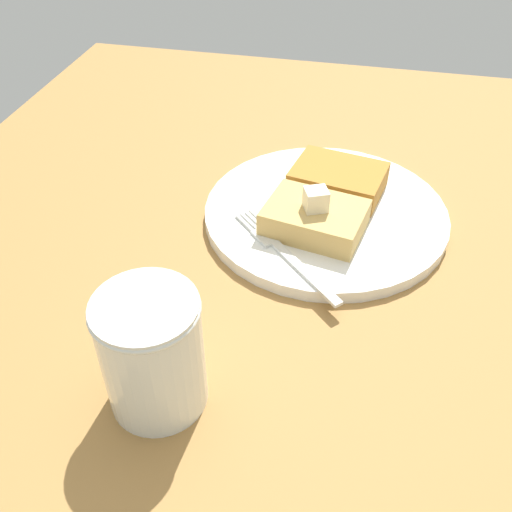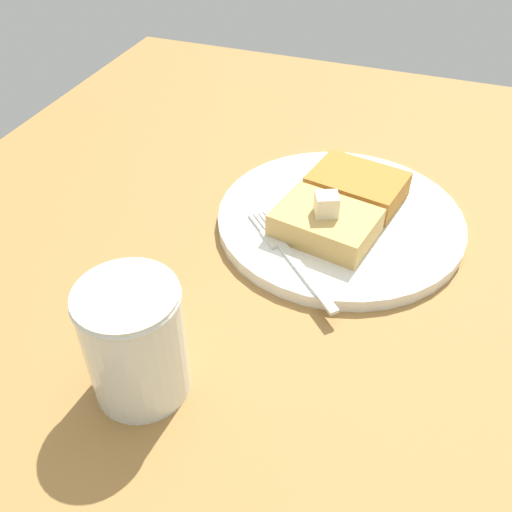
% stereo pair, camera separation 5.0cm
% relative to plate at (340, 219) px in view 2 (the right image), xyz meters
% --- Properties ---
extents(table_surface, '(1.02, 1.02, 0.03)m').
position_rel_plate_xyz_m(table_surface, '(-0.08, -0.05, -0.02)').
color(table_surface, olive).
rests_on(table_surface, ground).
extents(plate, '(0.26, 0.26, 0.01)m').
position_rel_plate_xyz_m(plate, '(0.00, 0.00, 0.00)').
color(plate, white).
rests_on(plate, table_surface).
extents(toast_slice_left, '(0.09, 0.11, 0.03)m').
position_rel_plate_xyz_m(toast_slice_left, '(-0.04, 0.01, 0.02)').
color(toast_slice_left, tan).
rests_on(toast_slice_left, plate).
extents(toast_slice_middle, '(0.09, 0.11, 0.03)m').
position_rel_plate_xyz_m(toast_slice_middle, '(0.04, -0.01, 0.02)').
color(toast_slice_middle, '#AE742C').
rests_on(toast_slice_middle, plate).
extents(butter_pat_primary, '(0.03, 0.03, 0.02)m').
position_rel_plate_xyz_m(butter_pat_primary, '(-0.04, 0.01, 0.04)').
color(butter_pat_primary, '#F5E9C3').
rests_on(butter_pat_primary, toast_slice_left).
extents(fork, '(0.12, 0.12, 0.00)m').
position_rel_plate_xyz_m(fork, '(-0.08, 0.03, 0.01)').
color(fork, silver).
rests_on(fork, plate).
extents(syrup_jar, '(0.08, 0.08, 0.10)m').
position_rel_plate_xyz_m(syrup_jar, '(-0.26, 0.10, 0.04)').
color(syrup_jar, '#371A06').
rests_on(syrup_jar, table_surface).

